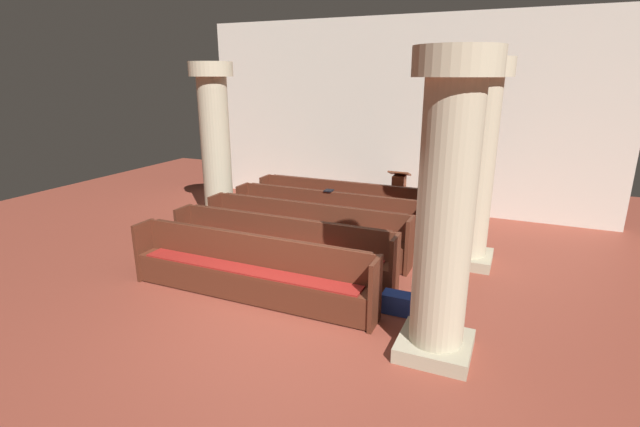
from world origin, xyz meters
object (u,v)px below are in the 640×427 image
at_px(pew_row_0, 343,203).
at_px(hymn_book, 329,190).
at_px(pew_row_3, 280,246).
at_px(pew_row_2, 305,229).
at_px(pew_row_4, 248,267).
at_px(pillar_aisle_rear, 446,208).
at_px(pew_row_1, 326,215).
at_px(pillar_aisle_side, 475,162).
at_px(pillar_far_side, 215,141).
at_px(lectern, 398,197).
at_px(kneeler_box_blue, 397,303).

height_order(pew_row_0, hymn_book, hymn_book).
bearing_deg(pew_row_3, pew_row_2, 90.00).
distance_m(pew_row_3, hymn_book, 2.15).
height_order(pew_row_0, pew_row_3, same).
relative_size(pew_row_4, pillar_aisle_rear, 1.13).
xyz_separation_m(pew_row_2, pillar_aisle_rear, (2.76, -2.23, 1.30)).
distance_m(pew_row_2, pillar_aisle_rear, 3.78).
bearing_deg(pew_row_1, pew_row_2, -90.00).
height_order(pillar_aisle_side, pillar_far_side, same).
bearing_deg(pew_row_3, pew_row_0, 90.00).
relative_size(pew_row_4, lectern, 3.61).
relative_size(pillar_aisle_side, pillar_far_side, 1.00).
distance_m(pew_row_0, kneeler_box_blue, 3.99).
distance_m(pew_row_2, hymn_book, 1.23).
height_order(pew_row_0, pew_row_1, same).
bearing_deg(lectern, pew_row_1, -113.20).
xyz_separation_m(pew_row_4, pillar_far_side, (-2.71, 3.07, 1.30)).
bearing_deg(lectern, pillar_far_side, -151.54).
bearing_deg(hymn_book, kneeler_box_blue, -50.83).
height_order(pew_row_2, pillar_aisle_rear, pillar_aisle_rear).
xyz_separation_m(pew_row_0, pew_row_2, (0.00, -1.92, 0.00)).
distance_m(pillar_aisle_side, hymn_book, 2.92).
xyz_separation_m(pew_row_0, kneeler_box_blue, (2.10, -3.37, -0.36)).
distance_m(pillar_aisle_side, pillar_far_side, 5.49).
bearing_deg(pew_row_0, pew_row_2, -90.00).
bearing_deg(pillar_far_side, kneeler_box_blue, -28.37).
relative_size(pew_row_1, pew_row_4, 1.00).
bearing_deg(pew_row_2, pillar_far_side, 157.03).
bearing_deg(pillar_aisle_rear, pew_row_2, 141.08).
distance_m(pew_row_2, lectern, 3.26).
distance_m(pew_row_0, pew_row_1, 0.96).
distance_m(pew_row_4, pillar_far_side, 4.30).
relative_size(pew_row_2, hymn_book, 21.24).
relative_size(pillar_aisle_rear, lectern, 3.19).
bearing_deg(hymn_book, pew_row_4, -89.75).
xyz_separation_m(pew_row_1, pillar_aisle_rear, (2.76, -3.19, 1.30)).
bearing_deg(hymn_book, pillar_far_side, 179.91).
bearing_deg(pew_row_0, hymn_book, -91.00).
bearing_deg(pillar_far_side, pew_row_3, -37.86).
relative_size(pew_row_0, pillar_aisle_rear, 1.13).
distance_m(pew_row_0, pillar_aisle_rear, 5.15).
bearing_deg(pillar_aisle_side, kneeler_box_blue, -106.41).
xyz_separation_m(lectern, kneeler_box_blue, (1.17, -4.58, -0.31)).
distance_m(pew_row_0, pew_row_4, 3.84).
bearing_deg(lectern, hymn_book, -115.45).
bearing_deg(pillar_aisle_side, hymn_book, 172.80).
distance_m(pew_row_0, hymn_book, 0.90).
height_order(pew_row_3, hymn_book, hymn_book).
bearing_deg(pillar_far_side, pew_row_1, -4.02).
xyz_separation_m(pew_row_2, kneeler_box_blue, (2.10, -1.45, -0.36)).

